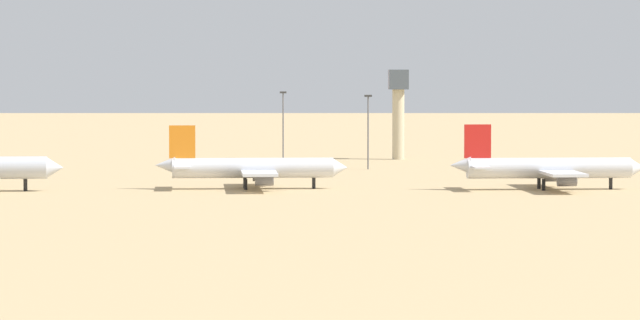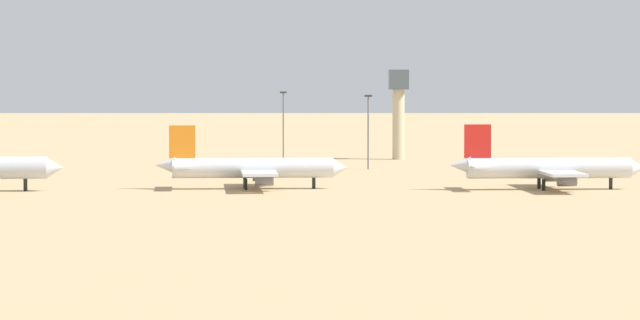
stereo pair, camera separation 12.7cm
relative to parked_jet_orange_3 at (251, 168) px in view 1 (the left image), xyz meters
name	(u,v)px [view 1 (the left image)]	position (x,y,z in m)	size (l,w,h in m)	color
ground	(248,193)	(-0.39, -11.63, -4.22)	(4000.00, 4000.00, 0.00)	tan
ridge_west	(95,32)	(-135.41, 1149.74, 48.53)	(221.51, 213.80, 105.50)	slate
ridge_center	(533,53)	(207.52, 1062.55, 30.69)	(381.34, 309.06, 69.82)	slate
parked_jet_orange_3	(251,168)	(0.00, 0.00, 0.00)	(38.95, 32.69, 12.88)	silver
parked_jet_red_4	(547,168)	(59.46, -3.68, 0.09)	(39.75, 33.38, 13.14)	silver
control_tower	(398,105)	(38.23, 120.55, 10.20)	(5.20, 5.20, 23.89)	#C6B793
light_pole_west	(283,120)	(7.63, 126.69, 6.03)	(1.80, 0.50, 18.01)	#59595E
light_pole_mid	(368,127)	(27.59, 72.50, 5.97)	(1.80, 0.50, 17.91)	#59595E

